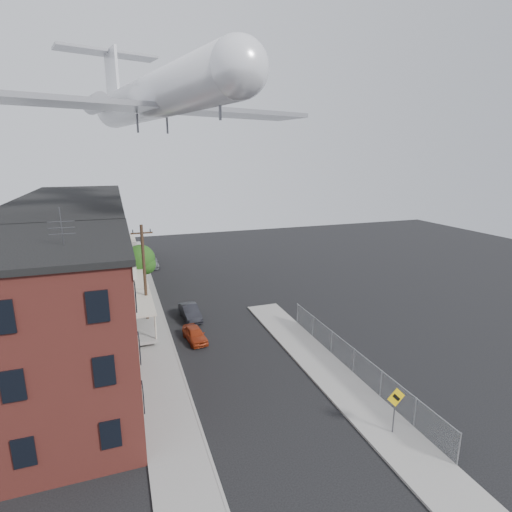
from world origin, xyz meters
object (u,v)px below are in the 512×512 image
(street_tree, at_px, (142,261))
(utility_pole, at_px, (145,275))
(car_far, at_px, (151,262))
(car_near, at_px, (195,334))
(airplane, at_px, (153,97))
(car_mid, at_px, (190,312))
(warning_sign, at_px, (395,403))

(street_tree, bearing_deg, utility_pole, -91.89)
(utility_pole, bearing_deg, car_far, 84.25)
(car_near, bearing_deg, airplane, 93.49)
(car_near, height_order, car_far, car_far)
(street_tree, height_order, car_mid, street_tree)
(car_mid, bearing_deg, utility_pole, -179.88)
(warning_sign, distance_m, car_near, 16.65)
(street_tree, relative_size, car_mid, 1.30)
(car_far, xyz_separation_m, airplane, (-0.10, -16.39, 18.80))
(warning_sign, distance_m, airplane, 30.05)
(warning_sign, height_order, utility_pole, utility_pole)
(warning_sign, xyz_separation_m, car_mid, (-7.40, 19.25, -1.22))
(car_far, distance_m, airplane, 24.94)
(car_far, bearing_deg, warning_sign, -76.34)
(car_mid, xyz_separation_m, airplane, (-1.90, 3.27, 18.82))
(utility_pole, relative_size, airplane, 0.29)
(car_near, relative_size, car_far, 0.73)
(street_tree, height_order, car_near, street_tree)
(warning_sign, distance_m, utility_pole, 22.25)
(car_far, bearing_deg, car_near, -86.51)
(utility_pole, bearing_deg, warning_sign, -59.52)
(warning_sign, xyz_separation_m, street_tree, (-10.87, 28.95, 1.57))
(utility_pole, height_order, car_far, utility_pole)
(utility_pole, height_order, car_mid, utility_pole)
(warning_sign, height_order, airplane, airplane)
(car_mid, height_order, car_far, car_far)
(street_tree, height_order, airplane, airplane)
(car_mid, bearing_deg, warning_sign, -72.20)
(utility_pole, relative_size, car_near, 2.62)
(utility_pole, distance_m, car_near, 6.87)
(car_mid, bearing_deg, street_tree, 106.47)
(car_near, bearing_deg, car_mid, 77.45)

